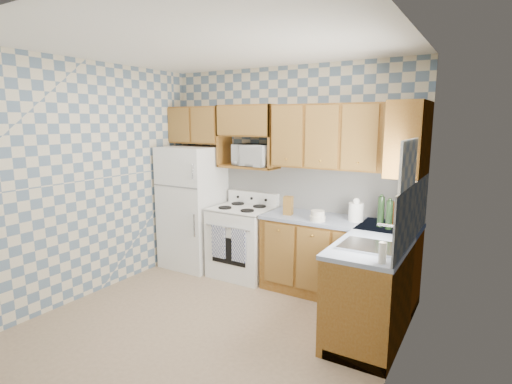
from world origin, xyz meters
TOP-DOWN VIEW (x-y plane):
  - floor at (0.00, 0.00)m, footprint 3.40×3.40m
  - back_wall at (0.00, 1.60)m, footprint 3.40×0.02m
  - right_wall at (1.70, 0.00)m, footprint 0.02×3.20m
  - backsplash_back at (0.40, 1.59)m, footprint 2.60×0.02m
  - backsplash_right at (1.69, 0.80)m, footprint 0.02×1.60m
  - refrigerator at (-1.27, 1.25)m, footprint 0.75×0.70m
  - stove_body at (-0.47, 1.28)m, footprint 0.76×0.65m
  - cooktop at (-0.47, 1.28)m, footprint 0.76×0.65m
  - backguard at (-0.47, 1.55)m, footprint 0.76×0.08m
  - dish_towel_left at (-0.61, 0.93)m, footprint 0.20×0.02m
  - dish_towel_right at (-0.30, 0.93)m, footprint 0.20×0.02m
  - base_cabinets_back at (0.82, 1.30)m, footprint 1.75×0.60m
  - base_cabinets_right at (1.40, 0.80)m, footprint 0.60×1.60m
  - countertop_back at (0.82, 1.30)m, footprint 1.77×0.63m
  - countertop_right at (1.40, 0.80)m, footprint 0.63×1.60m
  - upper_cabinets_back at (0.82, 1.44)m, footprint 1.75×0.33m
  - upper_cabinets_fridge at (-1.29, 1.44)m, footprint 0.82×0.33m
  - upper_cabinets_right at (1.53, 1.25)m, footprint 0.33×0.70m
  - microwave_shelf at (-0.47, 1.44)m, footprint 0.80×0.33m
  - microwave at (-0.39, 1.43)m, footprint 0.53×0.39m
  - sink at (1.40, 0.45)m, footprint 0.48×0.40m
  - window at (1.69, 0.45)m, footprint 0.02×0.66m
  - bottle_0 at (1.31, 1.22)m, footprint 0.07×0.07m
  - bottle_1 at (1.41, 1.16)m, footprint 0.07×0.07m
  - bottle_2 at (1.46, 1.26)m, footprint 0.07×0.07m
  - knife_block at (0.22, 1.21)m, footprint 0.12×0.12m
  - electric_kettle at (1.01, 1.32)m, footprint 0.16×0.16m
  - food_containers at (0.64, 1.11)m, footprint 0.18×0.18m
  - soap_bottle at (1.60, 0.09)m, footprint 0.06×0.06m

SIDE VIEW (x-z plane):
  - floor at x=0.00m, z-range 0.00..0.00m
  - base_cabinets_back at x=0.82m, z-range 0.00..0.88m
  - base_cabinets_right at x=1.40m, z-range 0.00..0.88m
  - stove_body at x=-0.47m, z-range 0.00..0.90m
  - dish_towel_left at x=-0.61m, z-range 0.32..0.73m
  - dish_towel_right at x=-0.30m, z-range 0.32..0.73m
  - refrigerator at x=-1.27m, z-range 0.00..1.68m
  - countertop_back at x=0.82m, z-range 0.88..0.92m
  - countertop_right at x=1.40m, z-range 0.88..0.92m
  - cooktop at x=-0.47m, z-range 0.89..0.92m
  - sink at x=1.40m, z-range 0.91..0.94m
  - food_containers at x=0.64m, z-range 0.92..1.04m
  - backguard at x=-0.47m, z-range 0.92..1.08m
  - soap_bottle at x=1.60m, z-range 0.92..1.09m
  - electric_kettle at x=1.01m, z-range 0.92..1.13m
  - knife_block at x=0.22m, z-range 0.92..1.14m
  - bottle_2 at x=1.46m, z-range 0.92..1.20m
  - bottle_1 at x=1.41m, z-range 0.92..1.22m
  - bottle_0 at x=1.31m, z-range 0.92..1.24m
  - backsplash_back at x=0.40m, z-range 0.92..1.48m
  - backsplash_right at x=1.69m, z-range 0.92..1.48m
  - back_wall at x=0.00m, z-range 0.00..2.70m
  - right_wall at x=1.70m, z-range 0.00..2.70m
  - microwave_shelf at x=-0.47m, z-range 1.42..1.45m
  - window at x=1.69m, z-range 1.02..1.88m
  - microwave at x=-0.39m, z-range 1.45..1.73m
  - upper_cabinets_back at x=0.82m, z-range 1.48..2.22m
  - upper_cabinets_right at x=1.53m, z-range 1.48..2.22m
  - upper_cabinets_fridge at x=-1.29m, z-range 1.72..2.22m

